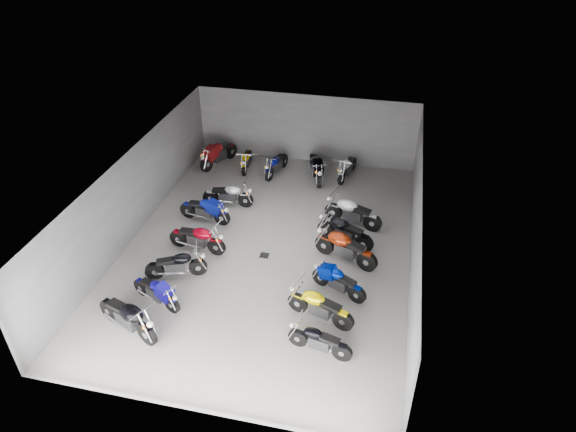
% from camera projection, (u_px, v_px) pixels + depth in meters
% --- Properties ---
extents(ground, '(14.00, 14.00, 0.00)m').
position_uv_depth(ground, '(268.00, 247.00, 18.49)').
color(ground, '#A09D98').
rests_on(ground, ground).
extents(wall_back, '(10.00, 0.10, 3.20)m').
position_uv_depth(wall_back, '(306.00, 128.00, 23.30)').
color(wall_back, slate).
rests_on(wall_back, ground).
extents(wall_left, '(0.10, 14.00, 3.20)m').
position_uv_depth(wall_left, '(133.00, 194.00, 18.52)').
color(wall_left, slate).
rests_on(wall_left, ground).
extents(wall_right, '(0.10, 14.00, 3.20)m').
position_uv_depth(wall_right, '(415.00, 228.00, 16.70)').
color(wall_right, slate).
rests_on(wall_right, ground).
extents(ceiling, '(10.00, 14.00, 0.04)m').
position_uv_depth(ceiling, '(266.00, 168.00, 16.72)').
color(ceiling, black).
rests_on(ceiling, wall_back).
extents(drain_grate, '(0.32, 0.32, 0.01)m').
position_uv_depth(drain_grate, '(264.00, 255.00, 18.08)').
color(drain_grate, black).
rests_on(drain_grate, ground).
extents(motorcycle_left_a, '(2.24, 1.08, 1.04)m').
position_uv_depth(motorcycle_left_a, '(128.00, 317.00, 14.76)').
color(motorcycle_left_a, black).
rests_on(motorcycle_left_a, ground).
extents(motorcycle_left_b, '(1.85, 0.88, 0.86)m').
position_uv_depth(motorcycle_left_b, '(156.00, 292.00, 15.81)').
color(motorcycle_left_b, black).
rests_on(motorcycle_left_b, ground).
extents(motorcycle_left_c, '(1.96, 0.85, 0.90)m').
position_uv_depth(motorcycle_left_c, '(177.00, 265.00, 16.87)').
color(motorcycle_left_c, black).
rests_on(motorcycle_left_c, ground).
extents(motorcycle_left_d, '(2.17, 0.51, 0.95)m').
position_uv_depth(motorcycle_left_d, '(198.00, 238.00, 18.06)').
color(motorcycle_left_d, black).
rests_on(motorcycle_left_d, ground).
extents(motorcycle_left_e, '(2.12, 0.51, 0.94)m').
position_uv_depth(motorcycle_left_e, '(205.00, 210.00, 19.62)').
color(motorcycle_left_e, black).
rests_on(motorcycle_left_e, ground).
extents(motorcycle_left_f, '(2.08, 0.45, 0.91)m').
position_uv_depth(motorcycle_left_f, '(228.00, 195.00, 20.56)').
color(motorcycle_left_f, black).
rests_on(motorcycle_left_f, ground).
extents(motorcycle_right_a, '(1.88, 0.52, 0.83)m').
position_uv_depth(motorcycle_right_a, '(319.00, 340.00, 14.17)').
color(motorcycle_right_a, black).
rests_on(motorcycle_right_a, ground).
extents(motorcycle_right_b, '(2.11, 0.79, 0.96)m').
position_uv_depth(motorcycle_right_b, '(319.00, 306.00, 15.20)').
color(motorcycle_right_b, black).
rests_on(motorcycle_right_b, ground).
extents(motorcycle_right_c, '(1.85, 0.95, 0.87)m').
position_uv_depth(motorcycle_right_c, '(338.00, 281.00, 16.22)').
color(motorcycle_right_c, black).
rests_on(motorcycle_right_c, ground).
extents(motorcycle_right_d, '(2.27, 1.04, 1.05)m').
position_uv_depth(motorcycle_right_d, '(345.00, 248.00, 17.51)').
color(motorcycle_right_d, black).
rests_on(motorcycle_right_d, ground).
extents(motorcycle_right_e, '(2.14, 0.92, 0.98)m').
position_uv_depth(motorcycle_right_e, '(344.00, 232.00, 18.38)').
color(motorcycle_right_e, black).
rests_on(motorcycle_right_e, ground).
extents(motorcycle_right_f, '(2.26, 0.78, 1.01)m').
position_uv_depth(motorcycle_right_f, '(352.00, 212.00, 19.39)').
color(motorcycle_right_f, black).
rests_on(motorcycle_right_f, ground).
extents(motorcycle_back_a, '(1.07, 2.22, 1.03)m').
position_uv_depth(motorcycle_back_a, '(218.00, 154.00, 23.47)').
color(motorcycle_back_a, black).
rests_on(motorcycle_back_a, ground).
extents(motorcycle_back_b, '(0.42, 1.89, 0.83)m').
position_uv_depth(motorcycle_back_b, '(247.00, 160.00, 23.22)').
color(motorcycle_back_b, black).
rests_on(motorcycle_back_b, ground).
extents(motorcycle_back_c, '(0.63, 2.02, 0.90)m').
position_uv_depth(motorcycle_back_c, '(276.00, 164.00, 22.78)').
color(motorcycle_back_c, black).
rests_on(motorcycle_back_c, ground).
extents(motorcycle_back_d, '(0.92, 2.25, 1.03)m').
position_uv_depth(motorcycle_back_d, '(316.00, 167.00, 22.40)').
color(motorcycle_back_d, black).
rests_on(motorcycle_back_d, ground).
extents(motorcycle_back_e, '(0.61, 2.04, 0.91)m').
position_uv_depth(motorcycle_back_e, '(347.00, 167.00, 22.51)').
color(motorcycle_back_e, black).
rests_on(motorcycle_back_e, ground).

